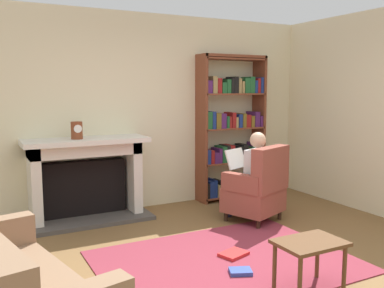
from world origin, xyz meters
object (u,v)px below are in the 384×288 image
Objects in this scene: armchair_reading at (258,189)px; side_table at (310,249)px; seated_reader at (250,172)px; fireplace at (86,176)px; bookshelf at (231,131)px; mantel_clock at (77,130)px.

armchair_reading is 1.73× the size of side_table.
seated_reader is (-0.04, 0.11, 0.20)m from armchair_reading.
fireplace is at bearing 112.19° from side_table.
fireplace reaches higher than armchair_reading.
bookshelf is at bearing -127.37° from armchair_reading.
bookshelf reaches higher than side_table.
mantel_clock reaches higher than side_table.
seated_reader is at bearing 69.03° from side_table.
seated_reader is 2.04× the size of side_table.
armchair_reading is 1.89m from side_table.
armchair_reading is 0.85× the size of seated_reader.
mantel_clock is at bearing -45.73° from seated_reader.
fireplace is 3.06m from side_table.
fireplace is 2.80× the size of side_table.
mantel_clock reaches higher than armchair_reading.
mantel_clock is at bearing -176.69° from bookshelf.
seated_reader is 1.99m from side_table.
armchair_reading reaches higher than side_table.
seated_reader is at bearing -24.08° from mantel_clock.
mantel_clock reaches higher than fireplace.
seated_reader is at bearing -90.00° from armchair_reading.
fireplace is 7.32× the size of mantel_clock.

